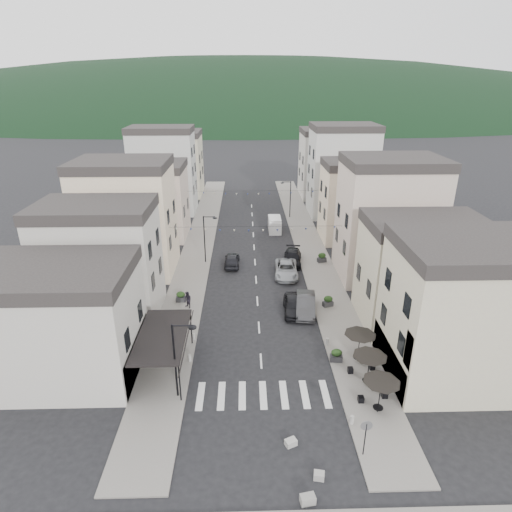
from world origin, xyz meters
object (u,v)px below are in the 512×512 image
at_px(parked_car_b, 306,304).
at_px(pedestrian_a, 176,333).
at_px(parked_car_e, 232,260).
at_px(parked_car_c, 286,269).
at_px(parked_car_d, 293,258).
at_px(parked_car_a, 293,305).
at_px(delivery_van, 275,224).
at_px(pedestrian_b, 188,300).

relative_size(parked_car_b, pedestrian_a, 2.67).
bearing_deg(parked_car_b, parked_car_e, 130.18).
distance_m(parked_car_b, parked_car_c, 8.46).
bearing_deg(parked_car_d, parked_car_c, -100.74).
relative_size(parked_car_a, parked_car_b, 0.90).
xyz_separation_m(parked_car_e, delivery_van, (5.99, 12.58, 0.31)).
bearing_deg(delivery_van, parked_car_c, -88.19).
distance_m(parked_car_a, parked_car_c, 8.44).
bearing_deg(parked_car_c, pedestrian_b, -140.98).
bearing_deg(pedestrian_a, delivery_van, 79.91).
height_order(parked_car_b, parked_car_d, parked_car_b).
xyz_separation_m(parked_car_c, pedestrian_b, (-10.36, -7.44, 0.21)).
height_order(parked_car_a, delivery_van, delivery_van).
relative_size(parked_car_a, pedestrian_b, 2.68).
height_order(delivery_van, pedestrian_a, delivery_van).
xyz_separation_m(parked_car_c, parked_car_e, (-6.29, 3.01, -0.03)).
height_order(parked_car_e, pedestrian_a, pedestrian_a).
bearing_deg(pedestrian_b, delivery_van, 110.55).
relative_size(delivery_van, pedestrian_b, 2.63).
relative_size(parked_car_b, parked_car_c, 0.92).
bearing_deg(delivery_van, parked_car_e, -114.75).
relative_size(parked_car_a, parked_car_c, 0.83).
xyz_separation_m(parked_car_a, parked_car_e, (-6.21, 11.45, -0.04)).
bearing_deg(parked_car_a, pedestrian_a, -152.48).
bearing_deg(parked_car_c, pedestrian_a, -125.15).
bearing_deg(parked_car_c, parked_car_a, -87.22).
distance_m(parked_car_c, parked_car_e, 6.97).
bearing_deg(pedestrian_a, parked_car_c, 61.09).
distance_m(parked_car_a, parked_car_e, 13.02).
xyz_separation_m(parked_car_b, pedestrian_a, (-11.77, -5.03, 0.24)).
xyz_separation_m(parked_car_b, parked_car_c, (-1.11, 8.38, -0.07)).
distance_m(parked_car_e, pedestrian_a, 17.00).
relative_size(parked_car_d, delivery_van, 1.14).
bearing_deg(parked_car_a, parked_car_d, 86.61).
bearing_deg(pedestrian_a, parked_car_a, 34.77).
bearing_deg(pedestrian_a, pedestrian_b, 96.70).
height_order(parked_car_e, pedestrian_b, pedestrian_b).
bearing_deg(parked_car_d, delivery_van, 103.63).
xyz_separation_m(parked_car_b, pedestrian_b, (-11.47, 0.94, 0.14)).
bearing_deg(delivery_van, parked_car_a, -88.77).
distance_m(parked_car_b, pedestrian_a, 12.80).
height_order(parked_car_d, parked_car_e, parked_car_d).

